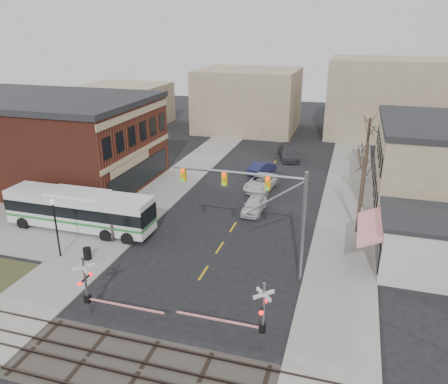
# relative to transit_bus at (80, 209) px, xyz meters

# --- Properties ---
(ground) EXTENTS (160.00, 160.00, 0.00)m
(ground) POSITION_rel_transit_bus_xyz_m (12.58, -5.74, -1.91)
(ground) COLOR black
(ground) RESTS_ON ground
(sidewalk_west) EXTENTS (5.00, 60.00, 0.12)m
(sidewalk_west) POSITION_rel_transit_bus_xyz_m (3.08, 14.26, -1.85)
(sidewalk_west) COLOR gray
(sidewalk_west) RESTS_ON ground
(sidewalk_east) EXTENTS (5.00, 60.00, 0.12)m
(sidewalk_east) POSITION_rel_transit_bus_xyz_m (22.08, 14.26, -1.85)
(sidewalk_east) COLOR gray
(sidewalk_east) RESTS_ON ground
(ballast_strip) EXTENTS (160.00, 5.00, 0.06)m
(ballast_strip) POSITION_rel_transit_bus_xyz_m (12.58, -13.74, -1.88)
(ballast_strip) COLOR #332D28
(ballast_strip) RESTS_ON ground
(rail_tracks) EXTENTS (160.00, 3.91, 0.14)m
(rail_tracks) POSITION_rel_transit_bus_xyz_m (12.58, -13.74, -1.79)
(rail_tracks) COLOR #2D231E
(rail_tracks) RESTS_ON ground
(brick_building) EXTENTS (30.40, 15.40, 9.60)m
(brick_building) POSITION_rel_transit_bus_xyz_m (-14.41, 10.26, 2.90)
(brick_building) COLOR maroon
(brick_building) RESTS_ON ground
(awning_shop) EXTENTS (9.74, 6.20, 4.30)m
(awning_shop) POSITION_rel_transit_bus_xyz_m (28.55, 1.26, 0.25)
(awning_shop) COLOR beige
(awning_shop) RESTS_ON ground
(tree_east_a) EXTENTS (0.28, 0.28, 6.75)m
(tree_east_a) POSITION_rel_transit_bus_xyz_m (23.08, 6.26, 1.59)
(tree_east_a) COLOR #382B21
(tree_east_a) RESTS_ON sidewalk_east
(tree_east_b) EXTENTS (0.28, 0.28, 6.30)m
(tree_east_b) POSITION_rel_transit_bus_xyz_m (23.38, 12.26, 1.36)
(tree_east_b) COLOR #382B21
(tree_east_b) RESTS_ON sidewalk_east
(tree_east_c) EXTENTS (0.28, 0.28, 7.20)m
(tree_east_c) POSITION_rel_transit_bus_xyz_m (23.58, 20.26, 1.81)
(tree_east_c) COLOR #382B21
(tree_east_c) RESTS_ON sidewalk_east
(transit_bus) EXTENTS (13.19, 2.93, 3.40)m
(transit_bus) POSITION_rel_transit_bus_xyz_m (0.00, 0.00, 0.00)
(transit_bus) COLOR silver
(transit_bus) RESTS_ON ground
(traffic_signal_mast) EXTENTS (9.38, 0.30, 8.00)m
(traffic_signal_mast) POSITION_rel_transit_bus_xyz_m (16.72, -2.64, 3.80)
(traffic_signal_mast) COLOR gray
(traffic_signal_mast) RESTS_ON ground
(rr_crossing_west) EXTENTS (5.60, 1.36, 4.00)m
(rr_crossing_west) POSITION_rel_transit_bus_xyz_m (7.79, -10.25, 0.06)
(rr_crossing_west) COLOR gray
(rr_crossing_west) RESTS_ON ground
(rr_crossing_east) EXTENTS (5.60, 1.36, 4.00)m
(rr_crossing_east) POSITION_rel_transit_bus_xyz_m (17.79, -9.91, 0.06)
(rr_crossing_east) COLOR gray
(rr_crossing_east) RESTS_ON ground
(street_lamp) EXTENTS (0.44, 0.44, 4.73)m
(street_lamp) POSITION_rel_transit_bus_xyz_m (1.27, -4.75, 1.55)
(street_lamp) COLOR black
(street_lamp) RESTS_ON sidewalk_west
(trash_bin) EXTENTS (0.60, 0.60, 0.92)m
(trash_bin) POSITION_rel_transit_bus_xyz_m (3.55, -4.54, -1.33)
(trash_bin) COLOR black
(trash_bin) RESTS_ON sidewalk_west
(car_a) EXTENTS (1.90, 4.46, 1.50)m
(car_a) POSITION_rel_transit_bus_xyz_m (13.60, 8.08, -1.16)
(car_a) COLOR silver
(car_a) RESTS_ON ground
(car_b) EXTENTS (2.94, 4.82, 1.50)m
(car_b) POSITION_rel_transit_bus_xyz_m (11.89, 19.52, -1.16)
(car_b) COLOR #1B1E44
(car_b) RESTS_ON ground
(car_c) EXTENTS (3.22, 5.86, 1.56)m
(car_c) POSITION_rel_transit_bus_xyz_m (12.93, 14.32, -1.13)
(car_c) COLOR silver
(car_c) RESTS_ON ground
(car_d) EXTENTS (3.96, 6.13, 1.65)m
(car_d) POSITION_rel_transit_bus_xyz_m (13.95, 26.70, -1.08)
(car_d) COLOR #37363A
(car_d) RESTS_ON ground
(pedestrian_near) EXTENTS (0.38, 0.58, 1.57)m
(pedestrian_near) POSITION_rel_transit_bus_xyz_m (3.98, -1.48, -1.00)
(pedestrian_near) COLOR #4D413D
(pedestrian_near) RESTS_ON sidewalk_west
(pedestrian_far) EXTENTS (1.13, 1.05, 1.87)m
(pedestrian_far) POSITION_rel_transit_bus_xyz_m (2.02, 1.87, -0.85)
(pedestrian_far) COLOR #303254
(pedestrian_far) RESTS_ON sidewalk_west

